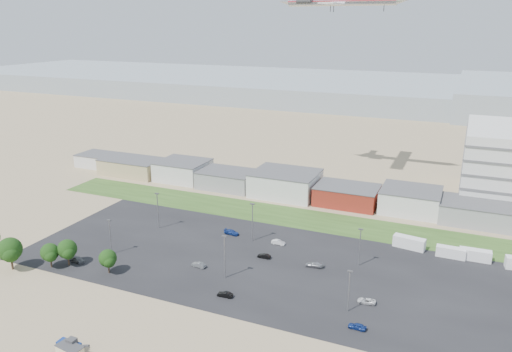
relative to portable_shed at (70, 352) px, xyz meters
The scene contains 30 objects.
ground 29.92m from the portable_shed, 69.15° to the left, with size 700.00×700.00×0.00m, color #8E7C5A.
parking_lot 50.44m from the portable_shed, 71.93° to the left, with size 120.00×50.00×0.01m, color black.
grass_strip 80.65m from the portable_shed, 82.42° to the left, with size 160.00×16.00×0.02m, color #2C481B.
hills_backdrop 346.67m from the portable_shed, 81.60° to the left, with size 700.00×200.00×9.00m, color gray, non-canonical shape.
building_row 99.18m from the portable_shed, 93.68° to the left, with size 170.00×20.00×8.00m, color silver, non-canonical shape.
portable_shed is the anchor object (origin of this frame).
telehandler 2.00m from the portable_shed, 138.41° to the left, with size 7.24×2.41×3.02m, color navy, non-canonical shape.
box_trailer_a 87.11m from the portable_shed, 55.03° to the left, with size 8.25×2.58×3.10m, color silver, non-canonical shape.
box_trailer_b 92.48m from the portable_shed, 49.19° to the left, with size 7.22×2.26×2.71m, color silver, non-canonical shape.
box_trailer_c 96.83m from the portable_shed, 46.89° to the left, with size 7.62×2.38×2.86m, color silver, non-canonical shape.
tree_left 42.74m from the portable_shed, 151.22° to the left, with size 6.23×6.23×9.34m, color black, non-canonical shape.
tree_mid 38.81m from the portable_shed, 139.58° to the left, with size 4.73×4.73×7.10m, color black, non-canonical shape.
tree_right 38.31m from the portable_shed, 133.58° to the left, with size 5.11×5.11×7.66m, color black, non-canonical shape.
tree_near 32.02m from the portable_shed, 117.16° to the left, with size 4.56×4.56×6.83m, color black, non-canonical shape.
lightpole_front_l 42.55m from the portable_shed, 119.17° to the left, with size 1.12×0.46×9.48m, color slate, non-canonical shape.
lightpole_front_m 39.57m from the portable_shed, 72.02° to the left, with size 1.26×0.53×10.73m, color slate, non-canonical shape.
lightpole_front_r 54.76m from the portable_shed, 39.57° to the left, with size 1.11×0.46×9.40m, color slate, non-canonical shape.
lightpole_back_l 59.42m from the portable_shed, 108.70° to the left, with size 1.27×0.53×10.81m, color slate, non-canonical shape.
lightpole_back_m 60.07m from the portable_shed, 80.74° to the left, with size 1.28×0.53×10.85m, color slate, non-canonical shape.
lightpole_back_r 68.84m from the portable_shed, 54.64° to the left, with size 1.15×0.48×9.82m, color slate, non-canonical shape.
airliner 138.37m from the portable_shed, 82.74° to the left, with size 46.08×31.42×13.61m, color silver, non-canonical shape.
parked_car_0 59.92m from the portable_shed, 41.19° to the left, with size 1.80×3.90×1.09m, color silver.
parked_car_2 53.97m from the portable_shed, 32.89° to the left, with size 1.44×3.58×1.22m, color navy.
parked_car_4 39.76m from the portable_shed, 84.55° to the left, with size 1.32×3.77×1.24m, color #595B5E.
parked_car_6 60.59m from the portable_shed, 87.62° to the left, with size 1.83×4.50×1.31m, color navy.
parked_car_7 53.20m from the portable_shed, 71.73° to the left, with size 1.19×3.42×1.13m, color black.
parked_car_10 39.35m from the portable_shed, 130.61° to the left, with size 1.79×4.40×1.28m, color #595B5E.
parked_car_11 62.00m from the portable_shed, 73.98° to the left, with size 1.31×3.75×1.24m, color silver.
parked_car_12 59.00m from the portable_shed, 59.60° to the left, with size 1.79×4.39×1.27m, color #A5A5AA.
parked_car_13 33.77m from the portable_shed, 61.68° to the left, with size 1.23×3.52×1.16m, color black.
Camera 1 is at (50.06, -84.33, 57.85)m, focal length 35.00 mm.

